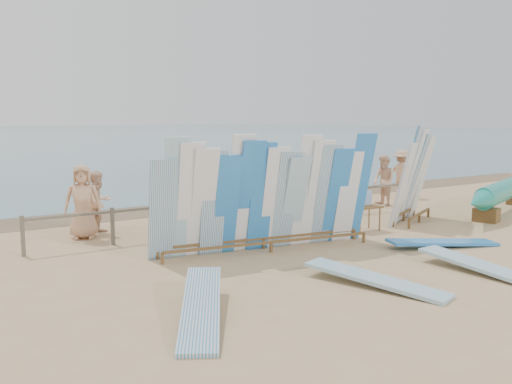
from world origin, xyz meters
TOP-DOWN VIEW (x-y plane):
  - ground at (0.00, 0.00)m, footprint 160.00×160.00m
  - wet_sand_strip at (0.00, 7.20)m, footprint 40.00×2.60m
  - fence at (0.00, 3.00)m, footprint 12.08×0.08m
  - main_surfboard_rack at (-1.23, 0.51)m, footprint 5.41×1.58m
  - side_surfboard_rack at (4.25, 1.07)m, footprint 2.48×1.59m
  - outrigger_canoe at (8.03, 0.57)m, footprint 7.17×3.02m
  - vendor_table at (2.21, 0.91)m, footprint 0.86×0.63m
  - flat_board_a at (-1.13, -2.76)m, footprint 1.35×2.74m
  - flat_board_d at (2.43, -1.45)m, footprint 2.73×1.45m
  - flat_board_b at (1.22, -3.35)m, footprint 0.64×2.71m
  - flat_board_e at (-4.49, -2.51)m, footprint 1.82×2.61m
  - beach_chair_left at (0.10, 3.46)m, footprint 0.57×0.59m
  - beach_chair_right at (2.03, 3.60)m, footprint 0.64×0.66m
  - stroller at (1.68, 3.53)m, footprint 0.61×0.83m
  - beachgoer_6 at (0.33, 4.79)m, footprint 0.58×0.91m
  - beachgoer_3 at (0.33, 4.95)m, footprint 0.73×1.13m
  - beachgoer_0 at (-4.38, 4.10)m, footprint 1.00×0.70m
  - beachgoer_10 at (5.20, 4.90)m, footprint 0.99×1.05m
  - beachgoer_8 at (5.79, 3.66)m, footprint 0.56×0.91m
  - beachgoer_9 at (5.32, 6.39)m, footprint 0.94×1.11m
  - beachgoer_5 at (0.57, 5.72)m, footprint 1.45×1.66m
  - beachgoer_7 at (4.76, 6.40)m, footprint 0.72×0.67m
  - beachgoer_2 at (-3.86, 4.51)m, footprint 0.88×0.69m
  - beachgoer_extra_0 at (7.87, 4.72)m, footprint 0.66×1.24m
  - beachgoer_4 at (-0.70, 5.35)m, footprint 0.84×1.08m

SIDE VIEW (x-z plane):
  - ground at x=0.00m, z-range 0.00..0.00m
  - wet_sand_strip at x=0.00m, z-range -0.01..0.01m
  - flat_board_a at x=-1.13m, z-range -0.13..0.13m
  - flat_board_d at x=2.43m, z-range -0.11..0.11m
  - flat_board_b at x=1.22m, z-range -0.14..0.14m
  - flat_board_e at x=-4.49m, z-range -0.22..0.22m
  - beach_chair_right at x=2.03m, z-range -0.16..0.62m
  - beach_chair_left at x=0.10m, z-range -0.18..0.69m
  - vendor_table at x=2.21m, z-range -0.18..0.91m
  - stroller at x=1.68m, z-range -0.11..0.99m
  - fence at x=0.00m, z-range 0.18..1.08m
  - outrigger_canoe at x=8.03m, z-range 0.15..1.20m
  - beachgoer_9 at x=5.32m, z-range 0.00..1.61m
  - beachgoer_3 at x=0.33m, z-range 0.00..1.63m
  - beachgoer_2 at x=-3.86m, z-range 0.00..1.64m
  - beachgoer_4 at x=-0.70m, z-range 0.00..1.69m
  - beachgoer_6 at x=0.33m, z-range 0.00..1.71m
  - beachgoer_10 at x=5.20m, z-range 0.00..1.73m
  - beachgoer_8 at x=5.79m, z-range 0.00..1.75m
  - beachgoer_7 at x=4.76m, z-range 0.00..1.75m
  - beachgoer_5 at x=0.57m, z-range 0.00..1.81m
  - beachgoer_extra_0 at x=7.87m, z-range 0.00..1.82m
  - beachgoer_0 at x=-4.38m, z-range 0.00..1.87m
  - main_surfboard_rack at x=-1.23m, z-range -0.14..2.53m
  - side_surfboard_rack at x=4.25m, z-range -0.15..2.66m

